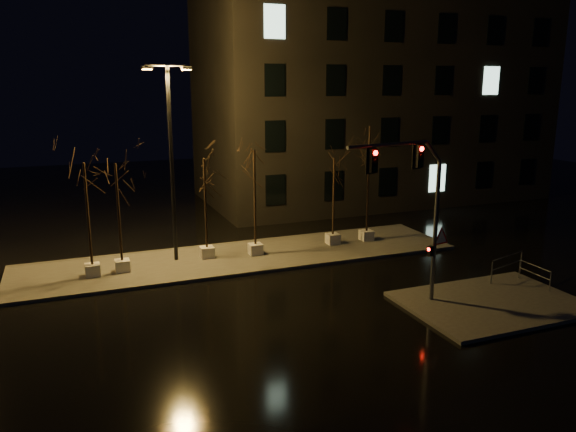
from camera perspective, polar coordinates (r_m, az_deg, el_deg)
name	(u,v)px	position (r m, az deg, el deg)	size (l,w,h in m)	color
ground	(286,300)	(23.18, -0.21, -8.53)	(90.00, 90.00, 0.00)	black
median	(243,257)	(28.50, -4.63, -4.18)	(22.00, 5.00, 0.15)	#42413B
sidewalk_corner	(492,303)	(24.12, 20.04, -8.30)	(7.00, 5.00, 0.15)	#42413B
building	(371,98)	(43.86, 8.45, 11.73)	(25.00, 12.00, 15.00)	black
tree_0	(86,189)	(26.01, -19.86, 2.64)	(1.80, 1.80, 5.29)	silver
tree_1	(117,188)	(26.23, -16.99, 2.75)	(1.80, 1.80, 5.18)	silver
tree_2	(205,181)	(27.47, -8.47, 3.54)	(1.80, 1.80, 5.11)	silver
tree_3	(254,174)	(27.73, -3.43, 4.29)	(1.80, 1.80, 5.45)	silver
tree_4	(334,177)	(29.75, 4.69, 3.92)	(1.80, 1.80, 4.79)	silver
tree_5	(369,152)	(30.50, 8.25, 6.44)	(1.80, 1.80, 6.44)	silver
traffic_signal_mast	(418,199)	(21.66, 13.09, 1.67)	(5.20, 1.07, 6.44)	#5B5E62
streetlight_main	(171,151)	(27.21, -11.80, 6.50)	(2.33, 0.59, 9.31)	black
guard_rail_a	(507,263)	(26.88, 21.38, -4.48)	(2.33, 0.73, 1.05)	#5B5E62
guard_rail_b	(535,272)	(26.50, 23.77, -5.25)	(0.08, 1.81, 0.86)	#5B5E62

